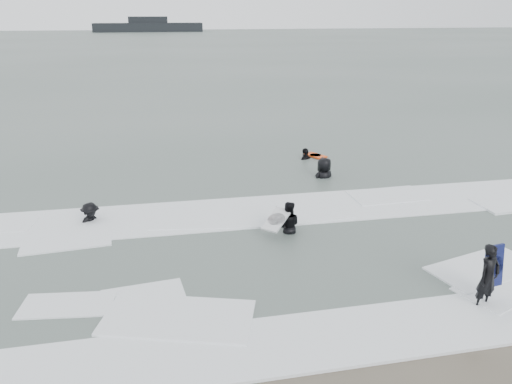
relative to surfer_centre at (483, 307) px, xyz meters
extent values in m
plane|color=brown|center=(-4.06, 0.13, 0.00)|extent=(320.00, 320.00, 0.00)
plane|color=#47544C|center=(-4.06, 80.13, 0.06)|extent=(320.00, 320.00, 0.00)
imported|color=black|center=(0.00, 0.00, 0.00)|extent=(0.63, 0.51, 1.50)
imported|color=black|center=(-3.24, 4.52, 0.00)|extent=(0.84, 0.72, 1.51)
imported|color=black|center=(-8.92, 6.30, 0.00)|extent=(1.10, 1.07, 1.51)
imported|color=black|center=(-0.65, 11.64, 0.00)|extent=(1.04, 0.89, 1.67)
imported|color=black|center=(-0.66, 9.09, 0.00)|extent=(1.11, 0.91, 1.97)
cube|color=white|center=(-4.06, -0.47, 0.03)|extent=(30.03, 2.32, 0.07)
cube|color=white|center=(-4.06, 6.13, 0.04)|extent=(30.00, 2.60, 0.09)
cube|color=black|center=(-8.89, 145.68, 1.27)|extent=(30.67, 5.48, 2.41)
cube|color=black|center=(-8.89, 145.68, 3.35)|extent=(10.95, 3.29, 1.75)
camera|label=1|loc=(-6.60, -8.24, 6.09)|focal=35.00mm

